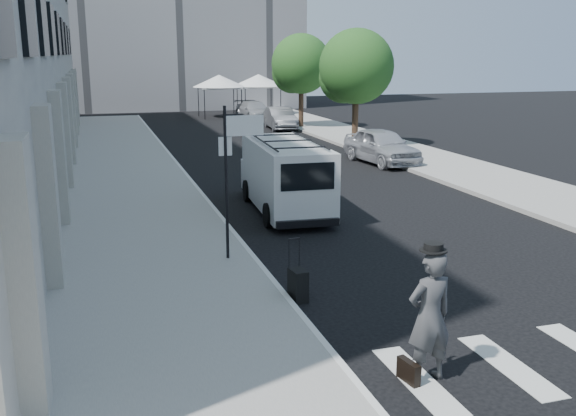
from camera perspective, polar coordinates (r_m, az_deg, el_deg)
ground at (r=12.96m, az=9.08°, el=-8.17°), size 120.00×120.00×0.00m
sidewalk_left at (r=27.21m, az=-14.28°, el=3.23°), size 4.50×48.00×0.15m
sidewalk_right at (r=34.30m, az=8.10°, el=5.58°), size 4.00×56.00×0.15m
sign_pole at (r=14.46m, az=-4.66°, el=5.14°), size 1.03×0.07×3.50m
tree_near at (r=33.52m, az=5.83°, el=12.16°), size 3.80×3.83×6.03m
tree_far at (r=41.97m, az=0.99°, el=12.49°), size 3.80×3.83×6.03m
tent_left at (r=49.71m, az=-6.14°, el=11.13°), size 4.00×4.00×3.20m
tent_right at (r=50.90m, az=-2.64°, el=11.25°), size 4.00×4.00×3.20m
businessman at (r=9.76m, az=12.48°, el=-9.41°), size 0.78×0.56×2.02m
briefcase at (r=9.98m, az=10.66°, el=-14.10°), size 0.19×0.45×0.34m
suitcase at (r=12.71m, az=0.90°, el=-6.85°), size 0.33×0.47×1.23m
cargo_van at (r=19.75m, az=-0.30°, el=2.93°), size 2.26×5.74×2.14m
parked_car_a at (r=28.82m, az=8.31°, el=5.49°), size 2.25×4.72×1.56m
parked_car_b at (r=41.59m, az=-0.69°, el=7.97°), size 1.83×4.39×1.41m
parked_car_c at (r=47.86m, az=-3.01°, el=8.65°), size 2.32×4.77×1.34m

